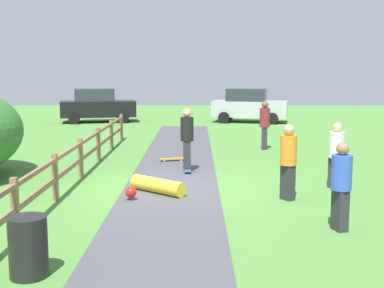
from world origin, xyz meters
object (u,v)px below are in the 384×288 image
bystander_maroon (265,123)px  bystander_white (336,152)px  trash_bin (28,247)px  skateboard_loose (172,159)px  parked_car_silver (249,106)px  bystander_orange (288,159)px  bystander_blue (341,183)px  skater_fallen (155,186)px  skater_riding (187,137)px  parked_car_black (97,105)px

bystander_maroon → bystander_white: 6.35m
trash_bin → skateboard_loose: trash_bin is taller
bystander_white → parked_car_silver: size_ratio=0.38×
trash_bin → bystander_orange: bystander_orange is taller
bystander_maroon → bystander_blue: 9.71m
trash_bin → bystander_maroon: size_ratio=0.49×
trash_bin → skater_fallen: 5.15m
skater_riding → bystander_white: skater_riding is taller
bystander_maroon → bystander_blue: bearing=-89.3°
bystander_orange → bystander_white: bearing=39.7°
skater_riding → parked_car_silver: size_ratio=0.42×
skater_riding → bystander_blue: size_ratio=1.11×
trash_bin → bystander_maroon: 12.92m
skateboard_loose → parked_car_black: 13.45m
skater_fallen → parked_car_black: bearing=105.5°
bystander_maroon → parked_car_black: (-8.25, 9.93, -0.05)m
skater_riding → bystander_blue: 6.15m
skateboard_loose → parked_car_black: parked_car_black is taller
bystander_white → parked_car_silver: (-0.53, 16.23, 0.04)m
trash_bin → bystander_white: size_ratio=0.54×
bystander_blue → parked_car_black: 21.35m
skateboard_loose → parked_car_silver: (3.81, 12.52, 0.87)m
trash_bin → parked_car_black: size_ratio=0.20×
skateboard_loose → bystander_orange: 5.76m
skater_fallen → parked_car_silver: parked_car_silver is taller
trash_bin → bystander_orange: (4.55, 4.43, 0.52)m
skater_fallen → bystander_orange: bystander_orange is taller
trash_bin → bystander_maroon: bystander_maroon is taller
skater_fallen → bystander_maroon: bearing=62.9°
skater_riding → parked_car_black: bearing=110.8°
trash_bin → parked_car_silver: parked_car_silver is taller
skater_riding → bystander_white: 4.29m
bystander_orange → skater_riding: bearing=127.2°
bystander_maroon → parked_car_black: 12.91m
bystander_white → bystander_blue: bearing=-103.9°
skater_riding → trash_bin: bearing=-106.0°
skater_fallen → bystander_orange: 3.24m
bystander_orange → parked_car_silver: 17.44m
skateboard_loose → bystander_maroon: bystander_maroon is taller
skater_riding → skateboard_loose: (-0.53, 1.75, -0.97)m
bystander_white → skateboard_loose: bearing=139.5°
skateboard_loose → bystander_orange: bystander_orange is taller
skater_riding → parked_car_black: 15.24m
skater_fallen → bystander_blue: size_ratio=0.87×
skateboard_loose → bystander_blue: 7.99m
bystander_orange → bystander_blue: bearing=-75.6°
skater_riding → bystander_maroon: size_ratio=1.02×
trash_bin → skateboard_loose: bearing=80.0°
bystander_orange → parked_car_silver: bearing=87.0°
skater_riding → skateboard_loose: skater_riding is taller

